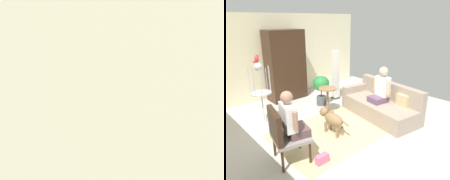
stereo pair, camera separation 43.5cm
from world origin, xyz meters
TOP-DOWN VIEW (x-y plane):
  - ground_plane at (0.00, 0.00)m, footprint 7.08×7.08m
  - back_wall at (0.00, 3.01)m, footprint 6.47×0.12m
  - area_rug at (-0.18, 0.10)m, footprint 2.58×1.82m
  - couch at (1.24, -0.10)m, footprint 1.21×2.14m
  - armchair at (-1.50, -0.13)m, footprint 0.69×0.72m
  - person_on_couch at (1.20, -0.12)m, footprint 0.48×0.51m
  - person_on_armchair at (-1.35, -0.16)m, footprint 0.49×0.56m
  - round_end_table at (0.36, 0.94)m, footprint 0.47×0.47m
  - dog at (-0.25, 0.06)m, footprint 0.27×0.84m
  - bird_cage_stand at (-1.14, 1.49)m, footprint 0.47×0.47m
  - parrot at (-1.16, 1.49)m, footprint 0.17×0.10m
  - potted_plant at (0.57, 1.47)m, footprint 0.47×0.47m
  - column_lamp at (1.21, 1.57)m, footprint 0.20×0.20m
  - armoire_cabinet at (0.13, 2.60)m, footprint 1.11×0.56m
  - handbag at (-1.06, -0.60)m, footprint 0.23×0.11m

SIDE VIEW (x-z plane):
  - ground_plane at x=0.00m, z-range 0.00..0.00m
  - area_rug at x=-0.18m, z-range 0.00..0.01m
  - handbag at x=-1.06m, z-range 0.00..0.16m
  - couch at x=1.24m, z-range -0.13..0.71m
  - dog at x=-0.25m, z-range 0.07..0.61m
  - round_end_table at x=0.36m, z-range 0.08..0.76m
  - potted_plant at x=0.57m, z-range 0.13..0.98m
  - armchair at x=-1.50m, z-range 0.08..1.07m
  - column_lamp at x=1.21m, z-range -0.01..1.47m
  - person_on_couch at x=1.20m, z-range 0.32..1.19m
  - person_on_armchair at x=-1.35m, z-range 0.38..1.19m
  - bird_cage_stand at x=-1.14m, z-range 0.09..1.56m
  - armoire_cabinet at x=0.13m, z-range 0.00..2.07m
  - back_wall at x=0.00m, z-range 0.00..2.52m
  - parrot at x=-1.16m, z-range 1.46..1.63m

